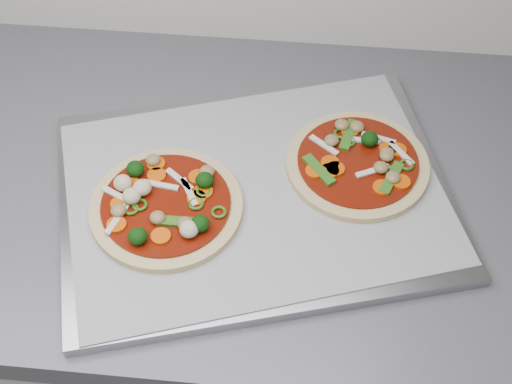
{
  "coord_description": "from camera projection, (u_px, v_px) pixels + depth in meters",
  "views": [
    {
      "loc": [
        0.3,
        0.67,
        1.65
      ],
      "look_at": [
        0.24,
        1.26,
        0.93
      ],
      "focal_mm": 50.0,
      "sensor_mm": 36.0,
      "label": 1
    }
  ],
  "objects": [
    {
      "name": "baking_tray",
      "position": [
        255.0,
        195.0,
        0.95
      ],
      "size": [
        0.59,
        0.5,
        0.02
      ],
      "primitive_type": "cube",
      "rotation": [
        0.0,
        0.0,
        0.29
      ],
      "color": "#939298",
      "rests_on": "countertop"
    },
    {
      "name": "pizza_left",
      "position": [
        165.0,
        205.0,
        0.91
      ],
      "size": [
        0.2,
        0.2,
        0.03
      ],
      "rotation": [
        0.0,
        0.0,
        -0.01
      ],
      "color": "tan",
      "rests_on": "parchment"
    },
    {
      "name": "pizza_right",
      "position": [
        359.0,
        162.0,
        0.96
      ],
      "size": [
        0.25,
        0.25,
        0.03
      ],
      "rotation": [
        0.0,
        0.0,
        0.37
      ],
      "color": "tan",
      "rests_on": "parchment"
    },
    {
      "name": "base_cabinet",
      "position": [
        131.0,
        329.0,
        1.36
      ],
      "size": [
        3.6,
        0.6,
        0.86
      ],
      "primitive_type": "cube",
      "color": "#B9BAB7",
      "rests_on": "ground"
    },
    {
      "name": "parchment",
      "position": [
        255.0,
        191.0,
        0.94
      ],
      "size": [
        0.57,
        0.49,
        0.0
      ],
      "primitive_type": "cube",
      "rotation": [
        0.0,
        0.0,
        0.33
      ],
      "color": "#9E9FA3",
      "rests_on": "baking_tray"
    },
    {
      "name": "countertop",
      "position": [
        88.0,
        177.0,
        1.01
      ],
      "size": [
        3.6,
        0.6,
        0.04
      ],
      "primitive_type": "cube",
      "color": "#58585F",
      "rests_on": "base_cabinet"
    }
  ]
}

